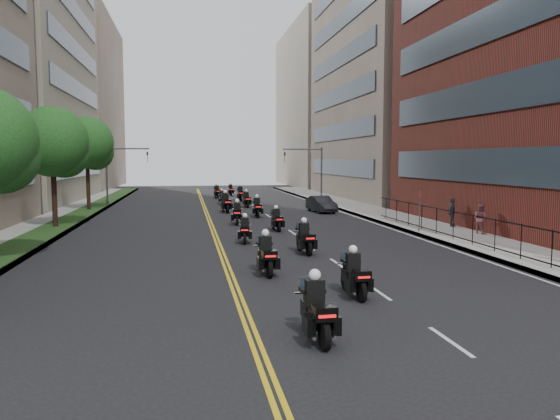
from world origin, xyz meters
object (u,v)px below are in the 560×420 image
(motorcycle_4, at_px, (245,231))
(parked_sedan, at_px, (321,204))
(pedestrian_b, at_px, (480,219))
(motorcycle_13, at_px, (231,190))
(motorcycle_2, at_px, (266,257))
(motorcycle_8, at_px, (226,204))
(motorcycle_7, at_px, (257,208))
(motorcycle_0, at_px, (316,313))
(motorcycle_11, at_px, (240,194))
(pedestrian_c, at_px, (452,212))
(motorcycle_5, at_px, (277,221))
(motorcycle_9, at_px, (246,200))
(motorcycle_12, at_px, (217,192))
(motorcycle_3, at_px, (305,239))
(motorcycle_6, at_px, (237,214))
(motorcycle_1, at_px, (354,277))
(motorcycle_10, at_px, (222,198))

(motorcycle_4, relative_size, parked_sedan, 0.51)
(pedestrian_b, bearing_deg, motorcycle_13, -7.96)
(motorcycle_2, xyz_separation_m, motorcycle_8, (0.20, 24.64, 0.06))
(motorcycle_7, xyz_separation_m, motorcycle_13, (-0.02, 24.86, -0.05))
(motorcycle_0, distance_m, motorcycle_11, 44.75)
(pedestrian_c, bearing_deg, motorcycle_0, 168.38)
(motorcycle_5, distance_m, motorcycle_9, 16.69)
(motorcycle_9, xyz_separation_m, pedestrian_b, (11.15, -20.99, 0.35))
(motorcycle_13, relative_size, parked_sedan, 0.52)
(motorcycle_12, relative_size, parked_sedan, 0.56)
(motorcycle_2, bearing_deg, motorcycle_9, 83.46)
(motorcycle_3, xyz_separation_m, motorcycle_7, (-0.13, 16.43, 0.01))
(motorcycle_12, relative_size, pedestrian_c, 1.26)
(motorcycle_5, bearing_deg, motorcycle_8, 97.77)
(motorcycle_0, xyz_separation_m, pedestrian_c, (13.47, 19.37, 0.37))
(motorcycle_0, relative_size, motorcycle_2, 1.00)
(motorcycle_12, bearing_deg, pedestrian_c, -73.16)
(motorcycle_8, xyz_separation_m, motorcycle_9, (2.22, 4.54, -0.08))
(motorcycle_4, bearing_deg, motorcycle_0, -83.20)
(motorcycle_0, distance_m, motorcycle_6, 24.07)
(motorcycle_3, distance_m, motorcycle_5, 8.25)
(motorcycle_1, distance_m, motorcycle_6, 20.26)
(motorcycle_7, height_order, motorcycle_10, motorcycle_7)
(motorcycle_9, height_order, motorcycle_12, motorcycle_12)
(motorcycle_6, relative_size, pedestrian_b, 1.37)
(motorcycle_4, distance_m, motorcycle_12, 33.49)
(motorcycle_4, relative_size, motorcycle_8, 0.83)
(motorcycle_5, relative_size, motorcycle_9, 0.95)
(pedestrian_c, bearing_deg, motorcycle_10, 54.93)
(motorcycle_11, height_order, pedestrian_c, pedestrian_c)
(pedestrian_b, bearing_deg, motorcycle_2, 96.36)
(motorcycle_0, distance_m, motorcycle_8, 32.42)
(motorcycle_12, bearing_deg, motorcycle_2, -97.46)
(motorcycle_5, relative_size, pedestrian_b, 1.26)
(motorcycle_5, height_order, motorcycle_6, motorcycle_6)
(motorcycle_1, relative_size, pedestrian_c, 1.24)
(motorcycle_5, bearing_deg, motorcycle_1, -93.42)
(motorcycle_7, relative_size, motorcycle_13, 1.08)
(motorcycle_4, distance_m, motorcycle_7, 12.84)
(motorcycle_11, height_order, parked_sedan, motorcycle_11)
(motorcycle_4, bearing_deg, motorcycle_8, 96.03)
(motorcycle_1, bearing_deg, motorcycle_10, 91.32)
(motorcycle_2, relative_size, motorcycle_6, 1.00)
(motorcycle_1, height_order, motorcycle_11, motorcycle_11)
(motorcycle_13, xyz_separation_m, parked_sedan, (5.79, -21.94, 0.05))
(motorcycle_3, distance_m, motorcycle_11, 32.67)
(motorcycle_4, xyz_separation_m, motorcycle_13, (2.24, 37.49, 0.01))
(motorcycle_13, bearing_deg, motorcycle_3, -91.68)
(motorcycle_5, relative_size, pedestrian_c, 1.18)
(motorcycle_11, relative_size, pedestrian_c, 1.34)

